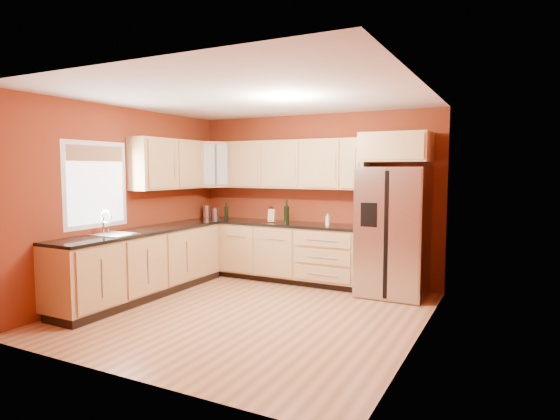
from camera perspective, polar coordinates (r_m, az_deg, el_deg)
name	(u,v)px	position (r m, az deg, el deg)	size (l,w,h in m)	color
floor	(249,313)	(5.85, -3.82, -12.42)	(4.00, 4.00, 0.00)	#935E39
ceiling	(248,96)	(5.65, -3.98, 13.65)	(4.00, 4.00, 0.00)	silver
wall_back	(314,198)	(7.38, 4.13, 1.49)	(4.00, 0.04, 2.60)	maroon
wall_front	(122,224)	(4.03, -18.74, -1.68)	(4.00, 0.04, 2.60)	maroon
wall_left	(125,202)	(6.85, -18.39, 0.98)	(0.04, 4.00, 2.60)	maroon
wall_right	(420,214)	(4.88, 16.64, -0.50)	(0.04, 4.00, 2.60)	maroon
base_cabinets_back	(274,252)	(7.45, -0.73, -5.13)	(2.90, 0.60, 0.88)	tan
base_cabinets_left	(143,265)	(6.75, -16.40, -6.40)	(0.60, 2.80, 0.88)	tan
countertop_back	(274,223)	(7.37, -0.77, -1.62)	(2.90, 0.62, 0.04)	black
countertop_left	(142,231)	(6.67, -16.43, -2.53)	(0.62, 2.80, 0.04)	black
upper_cabinets_back	(295,164)	(7.32, 1.84, 5.58)	(2.30, 0.33, 0.75)	tan
upper_cabinets_left	(168,164)	(7.25, -13.48, 5.46)	(0.33, 1.35, 0.75)	tan
corner_upper_cabinet	(214,165)	(7.90, -8.08, 5.49)	(0.62, 0.33, 0.75)	tan
over_fridge_cabinet	(396,147)	(6.67, 13.97, 7.43)	(0.92, 0.60, 0.40)	tan
refrigerator	(393,232)	(6.64, 13.61, -2.58)	(0.90, 0.75, 1.78)	#AEAEB3
window	(96,185)	(6.48, -21.49, 2.88)	(0.03, 0.90, 1.00)	white
sink_faucet	(114,223)	(6.30, -19.60, -1.49)	(0.50, 0.42, 0.30)	silver
canister_left	(207,212)	(8.06, -8.91, -0.20)	(0.13, 0.13, 0.22)	#AEAEB3
canister_right	(216,213)	(7.92, -7.85, -0.41)	(0.11, 0.11, 0.18)	#AEAEB3
wine_bottle_a	(226,211)	(7.79, -6.56, -0.07)	(0.07, 0.07, 0.29)	black
wine_bottle_b	(287,211)	(7.20, 0.82, -0.17)	(0.08, 0.08, 0.36)	black
knife_block	(272,216)	(7.33, -1.01, -0.71)	(0.10, 0.09, 0.20)	tan
soap_dispenser	(328,220)	(6.92, 5.82, -1.18)	(0.06, 0.06, 0.18)	white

